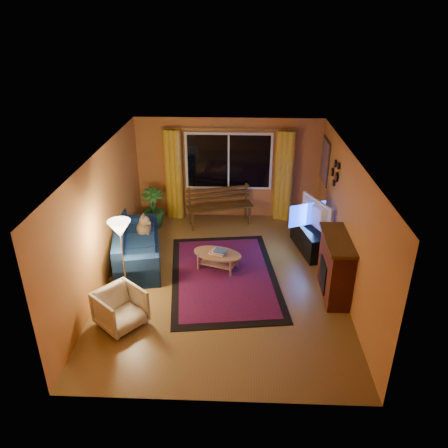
{
  "coord_description": "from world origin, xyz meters",
  "views": [
    {
      "loc": [
        0.32,
        -7.23,
        4.72
      ],
      "look_at": [
        0.0,
        0.3,
        1.05
      ],
      "focal_mm": 35.0,
      "sensor_mm": 36.0,
      "label": 1
    }
  ],
  "objects_px": {
    "floor_lamp": "(123,260)",
    "coffee_table": "(218,261)",
    "sofa": "(138,245)",
    "tv_console": "(310,239)",
    "bench": "(220,215)",
    "armchair": "(120,307)"
  },
  "relations": [
    {
      "from": "bench",
      "to": "sofa",
      "type": "xyz_separation_m",
      "value": [
        -1.6,
        -1.91,
        0.17
      ]
    },
    {
      "from": "sofa",
      "to": "coffee_table",
      "type": "height_order",
      "value": "sofa"
    },
    {
      "from": "sofa",
      "to": "floor_lamp",
      "type": "relative_size",
      "value": 1.31
    },
    {
      "from": "bench",
      "to": "tv_console",
      "type": "xyz_separation_m",
      "value": [
        2.02,
        -1.21,
        0.04
      ]
    },
    {
      "from": "sofa",
      "to": "tv_console",
      "type": "relative_size",
      "value": 1.52
    },
    {
      "from": "bench",
      "to": "floor_lamp",
      "type": "height_order",
      "value": "floor_lamp"
    },
    {
      "from": "floor_lamp",
      "to": "coffee_table",
      "type": "xyz_separation_m",
      "value": [
        1.61,
        1.02,
        -0.59
      ]
    },
    {
      "from": "sofa",
      "to": "armchair",
      "type": "bearing_deg",
      "value": -97.04
    },
    {
      "from": "coffee_table",
      "to": "tv_console",
      "type": "distance_m",
      "value": 2.15
    },
    {
      "from": "bench",
      "to": "armchair",
      "type": "height_order",
      "value": "armchair"
    },
    {
      "from": "armchair",
      "to": "floor_lamp",
      "type": "height_order",
      "value": "floor_lamp"
    },
    {
      "from": "bench",
      "to": "coffee_table",
      "type": "bearing_deg",
      "value": -104.85
    },
    {
      "from": "floor_lamp",
      "to": "coffee_table",
      "type": "height_order",
      "value": "floor_lamp"
    },
    {
      "from": "floor_lamp",
      "to": "tv_console",
      "type": "height_order",
      "value": "floor_lamp"
    },
    {
      "from": "sofa",
      "to": "coffee_table",
      "type": "distance_m",
      "value": 1.68
    },
    {
      "from": "bench",
      "to": "coffee_table",
      "type": "xyz_separation_m",
      "value": [
        0.05,
        -2.08,
        -0.05
      ]
    },
    {
      "from": "sofa",
      "to": "coffee_table",
      "type": "relative_size",
      "value": 2.0
    },
    {
      "from": "sofa",
      "to": "armchair",
      "type": "xyz_separation_m",
      "value": [
        0.15,
        -2.0,
        -0.05
      ]
    },
    {
      "from": "sofa",
      "to": "tv_console",
      "type": "bearing_deg",
      "value": -0.52
    },
    {
      "from": "floor_lamp",
      "to": "bench",
      "type": "bearing_deg",
      "value": 63.36
    },
    {
      "from": "coffee_table",
      "to": "bench",
      "type": "bearing_deg",
      "value": 91.51
    },
    {
      "from": "bench",
      "to": "coffee_table",
      "type": "distance_m",
      "value": 2.08
    }
  ]
}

